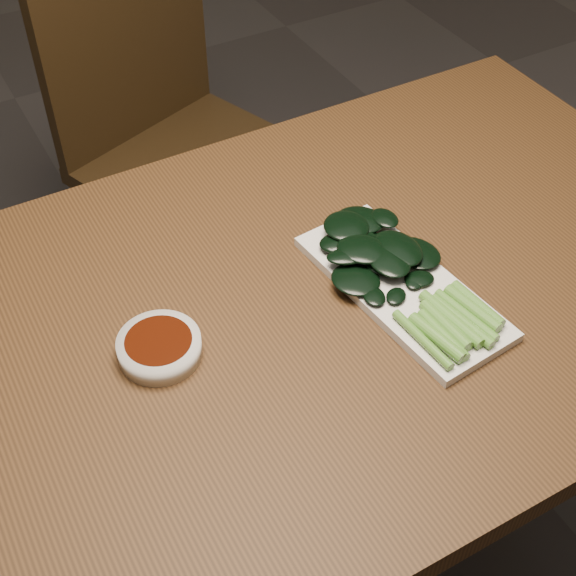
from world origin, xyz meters
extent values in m
plane|color=#2E2B2B|center=(0.00, 0.00, 0.00)|extent=(6.00, 6.00, 0.00)
cube|color=#3F2612|center=(0.00, 0.00, 0.73)|extent=(1.40, 0.80, 0.04)
cylinder|color=#3F2612|center=(0.64, 0.34, 0.35)|extent=(0.05, 0.05, 0.71)
cube|color=black|center=(0.19, 0.75, 0.43)|extent=(0.58, 0.58, 0.04)
cylinder|color=black|center=(0.07, 0.50, 0.21)|extent=(0.04, 0.04, 0.41)
cylinder|color=black|center=(0.44, 0.63, 0.21)|extent=(0.04, 0.04, 0.41)
cylinder|color=black|center=(-0.06, 0.86, 0.21)|extent=(0.04, 0.04, 0.41)
cylinder|color=black|center=(0.31, 1.00, 0.21)|extent=(0.04, 0.04, 0.41)
cube|color=black|center=(0.12, 0.94, 0.67)|extent=(0.44, 0.18, 0.44)
cylinder|color=silver|center=(-0.18, 0.00, 0.76)|extent=(0.11, 0.11, 0.03)
cylinder|color=#3E1205|center=(-0.18, 0.00, 0.78)|extent=(0.09, 0.09, 0.00)
cube|color=silver|center=(0.16, -0.05, 0.76)|extent=(0.17, 0.34, 0.01)
cylinder|color=#548B30|center=(0.12, -0.15, 0.77)|extent=(0.02, 0.11, 0.01)
cylinder|color=#548B30|center=(0.13, -0.16, 0.77)|extent=(0.03, 0.09, 0.02)
cylinder|color=#548B30|center=(0.14, -0.16, 0.77)|extent=(0.02, 0.09, 0.01)
cylinder|color=#548B30|center=(0.16, -0.15, 0.77)|extent=(0.02, 0.09, 0.02)
cylinder|color=#548B30|center=(0.17, -0.14, 0.77)|extent=(0.03, 0.11, 0.02)
cylinder|color=#548B30|center=(0.18, -0.15, 0.77)|extent=(0.03, 0.11, 0.01)
cylinder|color=#548B30|center=(0.19, -0.15, 0.77)|extent=(0.03, 0.11, 0.01)
cylinder|color=#548B30|center=(0.21, -0.14, 0.77)|extent=(0.03, 0.09, 0.02)
cylinder|color=#548B30|center=(0.22, -0.14, 0.77)|extent=(0.02, 0.09, 0.02)
ellipsoid|color=black|center=(0.13, 0.05, 0.77)|extent=(0.08, 0.07, 0.01)
ellipsoid|color=black|center=(0.14, 0.07, 0.78)|extent=(0.09, 0.09, 0.01)
ellipsoid|color=black|center=(0.20, 0.06, 0.78)|extent=(0.04, 0.05, 0.01)
ellipsoid|color=black|center=(0.16, 0.06, 0.77)|extent=(0.06, 0.06, 0.01)
ellipsoid|color=black|center=(0.10, -0.02, 0.77)|extent=(0.09, 0.09, 0.01)
ellipsoid|color=black|center=(0.17, 0.08, 0.78)|extent=(0.10, 0.10, 0.01)
ellipsoid|color=black|center=(0.15, 0.04, 0.78)|extent=(0.06, 0.06, 0.01)
ellipsoid|color=black|center=(0.11, 0.02, 0.78)|extent=(0.07, 0.05, 0.01)
ellipsoid|color=black|center=(0.13, 0.02, 0.78)|extent=(0.10, 0.10, 0.01)
ellipsoid|color=black|center=(0.20, -0.02, 0.77)|extent=(0.09, 0.10, 0.01)
ellipsoid|color=black|center=(0.16, -0.01, 0.78)|extent=(0.07, 0.09, 0.01)
ellipsoid|color=black|center=(0.13, 0.03, 0.78)|extent=(0.06, 0.07, 0.01)
ellipsoid|color=black|center=(0.18, 0.00, 0.78)|extent=(0.07, 0.09, 0.01)
ellipsoid|color=black|center=(0.16, 0.00, 0.77)|extent=(0.07, 0.09, 0.01)
ellipsoid|color=black|center=(0.15, 0.08, 0.77)|extent=(0.08, 0.07, 0.01)
ellipsoid|color=black|center=(0.17, -0.06, 0.77)|extent=(0.04, 0.04, 0.01)
ellipsoid|color=black|center=(0.11, -0.06, 0.77)|extent=(0.04, 0.05, 0.01)
ellipsoid|color=black|center=(0.13, -0.07, 0.77)|extent=(0.04, 0.04, 0.01)
ellipsoid|color=black|center=(0.18, -0.06, 0.77)|extent=(0.05, 0.04, 0.01)
camera|label=1|loc=(-0.37, -0.66, 1.55)|focal=50.00mm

